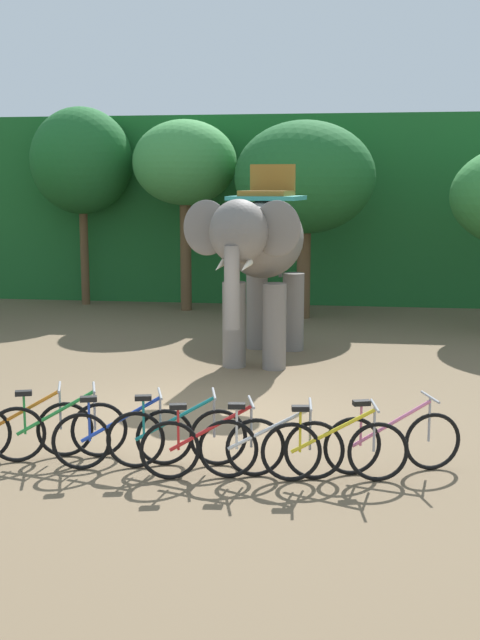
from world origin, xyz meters
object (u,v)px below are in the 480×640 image
(tree_far_left, at_px, (82,161))
(bike_teal, at_px, (177,436))
(tree_center_left, at_px, (305,178))
(tree_left, at_px, (185,164))
(bike_orange, at_px, (24,429))
(bike_white, at_px, (271,447))
(elephant, at_px, (261,248))
(bike_green, at_px, (58,430))
(bike_blue, at_px, (123,437))
(bike_pink, at_px, (392,441))
(bike_red, at_px, (212,446))
(bike_yellow, at_px, (334,449))

(tree_far_left, xyz_separation_m, bike_teal, (5.52, -12.95, -3.62))
(tree_center_left, bearing_deg, tree_left, 165.24)
(tree_far_left, relative_size, bike_orange, 3.36)
(bike_white, bearing_deg, elephant, 97.67)
(bike_white, bearing_deg, bike_green, 173.69)
(bike_orange, bearing_deg, bike_blue, -5.52)
(bike_blue, bearing_deg, bike_white, -4.25)
(tree_left, height_order, bike_orange, tree_left)
(tree_center_left, bearing_deg, elephant, -94.99)
(bike_blue, distance_m, bike_pink, 3.23)
(tree_center_left, relative_size, bike_green, 3.04)
(tree_center_left, bearing_deg, bike_red, -91.39)
(elephant, bearing_deg, bike_green, -106.89)
(bike_yellow, bearing_deg, bike_white, -178.46)
(elephant, relative_size, bike_teal, 2.52)
(bike_pink, bearing_deg, tree_left, 112.61)
(bike_orange, relative_size, bike_teal, 0.98)
(bike_white, bearing_deg, tree_left, 106.15)
(tree_left, xyz_separation_m, bike_blue, (1.81, -12.37, -3.53))
(bike_blue, xyz_separation_m, bike_pink, (3.22, 0.29, 0.00))
(tree_left, height_order, elephant, tree_left)
(bike_pink, bearing_deg, bike_red, -166.82)
(bike_orange, height_order, bike_red, same)
(bike_orange, distance_m, bike_yellow, 3.87)
(bike_pink, bearing_deg, bike_green, -178.28)
(tree_far_left, bearing_deg, bike_pink, -57.62)
(bike_blue, bearing_deg, tree_center_left, 82.98)
(tree_left, bearing_deg, bike_orange, -87.67)
(tree_far_left, height_order, tree_left, tree_far_left)
(bike_green, xyz_separation_m, bike_pink, (4.10, 0.12, 0.00))
(tree_center_left, height_order, bike_blue, tree_center_left)
(tree_far_left, xyz_separation_m, bike_yellow, (7.43, -13.18, -3.62))
(tree_far_left, xyz_separation_m, bike_green, (4.00, -12.90, -3.62))
(elephant, bearing_deg, bike_white, -82.33)
(tree_center_left, relative_size, bike_pink, 3.02)
(elephant, bearing_deg, tree_left, 114.18)
(tree_center_left, distance_m, bike_white, 12.08)
(tree_far_left, relative_size, bike_red, 3.29)
(bike_orange, distance_m, bike_white, 3.14)
(bike_blue, distance_m, bike_white, 1.81)
(bike_green, xyz_separation_m, bike_blue, (0.88, -0.16, 0.00))
(bike_orange, distance_m, bike_blue, 1.32)
(bike_blue, height_order, bike_white, same)
(bike_green, distance_m, bike_blue, 0.90)
(elephant, relative_size, bike_white, 2.47)
(bike_orange, bearing_deg, bike_pink, 2.01)
(tree_center_left, height_order, elephant, tree_center_left)
(bike_pink, bearing_deg, tree_center_left, 99.11)
(bike_yellow, bearing_deg, bike_orange, 176.42)
(bike_teal, relative_size, bike_yellow, 0.99)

